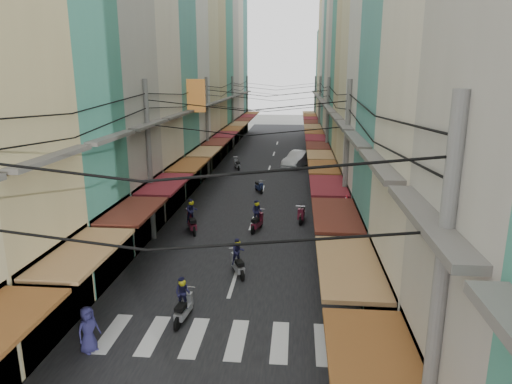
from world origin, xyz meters
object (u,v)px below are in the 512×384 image
Objects in this scene: bicycle at (387,293)px; traffic_sign at (346,213)px; white_car at (298,167)px; market_umbrella at (414,241)px.

traffic_sign is at bearing 26.60° from bicycle.
traffic_sign reaches higher than bicycle.
market_umbrella is at bearing -56.26° from white_car.
bicycle is at bearing -66.45° from traffic_sign.
white_car is at bearing 100.40° from market_umbrella.
bicycle is (3.53, -25.36, 0.00)m from white_car.
market_umbrella is 3.59m from traffic_sign.
white_car is 25.30m from market_umbrella.
bicycle is at bearing -58.75° from white_car.
white_car is 3.57× the size of bicycle.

